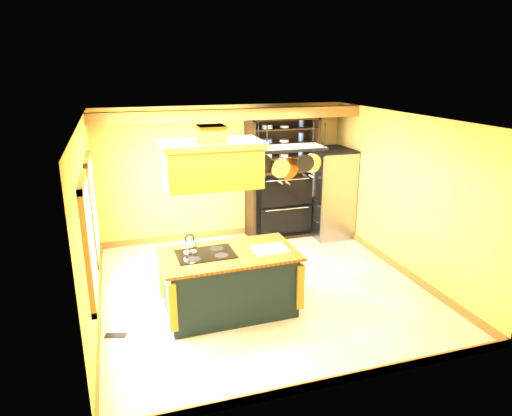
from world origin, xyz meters
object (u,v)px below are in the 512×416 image
pot_rack (291,155)px  refrigerator (330,195)px  kitchen_island (229,282)px  range_hood (212,162)px  hutch (281,191)px

pot_rack → refrigerator: bearing=52.8°
kitchen_island → pot_rack: size_ratio=1.99×
range_hood → refrigerator: (2.97, 2.47, -1.36)m
range_hood → hutch: 3.68m
range_hood → refrigerator: range_hood is taller
range_hood → pot_rack: size_ratio=1.33×
pot_rack → range_hood: bearing=-179.5°
hutch → refrigerator: bearing=-19.0°
refrigerator → range_hood: bearing=-140.2°
kitchen_island → hutch: 3.37m
kitchen_island → hutch: (1.81, 2.80, 0.48)m
kitchen_island → range_hood: range_hood is taller
kitchen_island → range_hood: bearing=178.8°
kitchen_island → refrigerator: bearing=40.3°
kitchen_island → pot_rack: 2.00m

